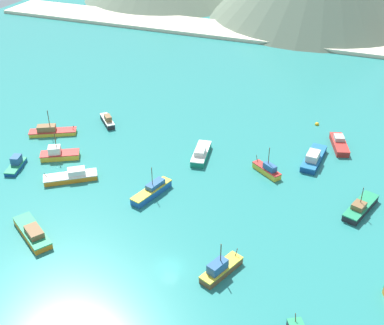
# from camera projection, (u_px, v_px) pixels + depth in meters

# --- Properties ---
(ground) EXTENTS (260.00, 280.00, 0.50)m
(ground) POSITION_uv_depth(u_px,v_px,m) (227.00, 173.00, 103.86)
(ground) COLOR teal
(fishing_boat_0) EXTENTS (10.66, 8.36, 2.26)m
(fishing_boat_0) POSITION_uv_depth(u_px,v_px,m) (33.00, 232.00, 86.00)
(fishing_boat_0) COLOR orange
(fishing_boat_0) RESTS_ON ground
(fishing_boat_1) EXTENTS (5.19, 8.46, 6.13)m
(fishing_boat_1) POSITION_uv_depth(u_px,v_px,m) (220.00, 269.00, 78.16)
(fishing_boat_1) COLOR brown
(fishing_boat_1) RESTS_ON ground
(fishing_boat_2) EXTENTS (4.86, 9.99, 6.17)m
(fishing_boat_2) POSITION_uv_depth(u_px,v_px,m) (152.00, 191.00, 96.45)
(fishing_boat_2) COLOR #1E5BA8
(fishing_boat_2) RESTS_ON ground
(fishing_boat_3) EXTENTS (6.89, 5.52, 6.25)m
(fishing_boat_3) POSITION_uv_depth(u_px,v_px,m) (267.00, 170.00, 102.80)
(fishing_boat_3) COLOR gold
(fishing_boat_3) RESTS_ON ground
(fishing_boat_5) EXTENTS (4.03, 7.08, 2.53)m
(fishing_boat_5) POSITION_uv_depth(u_px,v_px,m) (16.00, 164.00, 104.76)
(fishing_boat_5) COLOR #14478C
(fishing_boat_5) RESTS_ON ground
(fishing_boat_6) EXTENTS (10.39, 8.60, 2.40)m
(fishing_boat_6) POSITION_uv_depth(u_px,v_px,m) (72.00, 176.00, 100.99)
(fishing_boat_6) COLOR orange
(fishing_boat_6) RESTS_ON ground
(fishing_boat_7) EXTENTS (4.40, 10.01, 2.52)m
(fishing_boat_7) POSITION_uv_depth(u_px,v_px,m) (201.00, 154.00, 108.46)
(fishing_boat_7) COLOR #198466
(fishing_boat_7) RESTS_ON ground
(fishing_boat_8) EXTENTS (4.00, 11.34, 2.84)m
(fishing_boat_8) POSITION_uv_depth(u_px,v_px,m) (314.00, 158.00, 106.74)
(fishing_boat_8) COLOR #14478C
(fishing_boat_8) RESTS_ON ground
(fishing_boat_9) EXTENTS (5.86, 10.47, 5.53)m
(fishing_boat_9) POSITION_uv_depth(u_px,v_px,m) (360.00, 207.00, 92.10)
(fishing_boat_9) COLOR #232328
(fishing_boat_9) RESTS_ON ground
(fishing_boat_11) EXTENTS (6.45, 6.51, 2.58)m
(fishing_boat_11) POSITION_uv_depth(u_px,v_px,m) (107.00, 121.00, 121.86)
(fishing_boat_11) COLOR #232328
(fishing_boat_11) RESTS_ON ground
(fishing_boat_12) EXTENTS (10.90, 7.58, 6.21)m
(fishing_boat_12) POSITION_uv_depth(u_px,v_px,m) (51.00, 131.00, 117.37)
(fishing_boat_12) COLOR gold
(fishing_boat_12) RESTS_ON ground
(fishing_boat_14) EXTENTS (5.58, 9.67, 2.28)m
(fishing_boat_14) POSITION_uv_depth(u_px,v_px,m) (339.00, 144.00, 112.29)
(fishing_boat_14) COLOR red
(fishing_boat_14) RESTS_ON ground
(fishing_boat_15) EXTENTS (8.66, 6.65, 6.05)m
(fishing_boat_15) POSITION_uv_depth(u_px,v_px,m) (59.00, 154.00, 108.12)
(fishing_boat_15) COLOR gold
(fishing_boat_15) RESTS_ON ground
(buoy_0) EXTENTS (1.00, 1.00, 1.00)m
(buoy_0) POSITION_uv_depth(u_px,v_px,m) (317.00, 124.00, 121.81)
(buoy_0) COLOR gold
(buoy_0) RESTS_ON ground
(beach_strip) EXTENTS (247.00, 19.30, 1.20)m
(beach_strip) POSITION_uv_depth(u_px,v_px,m) (308.00, 39.00, 176.18)
(beach_strip) COLOR beige
(beach_strip) RESTS_ON ground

